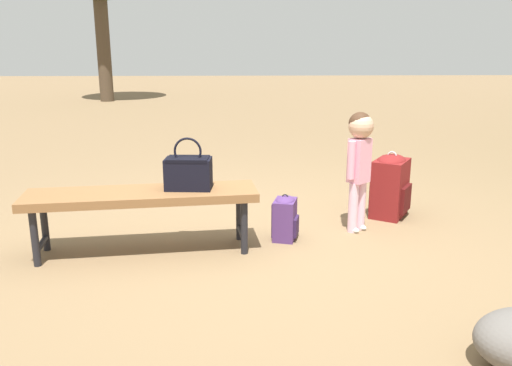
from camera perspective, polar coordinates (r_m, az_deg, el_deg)
ground_plane at (r=3.99m, az=1.00°, el=-6.28°), size 40.00×40.00×0.00m
park_bench at (r=3.75m, az=-12.26°, el=-1.72°), size 1.64×0.59×0.45m
handbag at (r=3.71m, az=-7.34°, el=1.24°), size 0.33×0.20×0.37m
child_standing at (r=4.11m, az=11.15°, el=3.21°), size 0.21×0.19×0.94m
backpack_large at (r=4.61m, az=14.36°, el=-0.13°), size 0.39×0.42×0.57m
backpack_small at (r=3.98m, az=3.17°, el=-3.68°), size 0.22×0.24×0.36m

